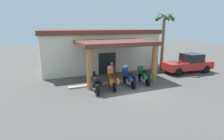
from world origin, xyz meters
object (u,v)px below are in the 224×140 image
at_px(motorcycle_black, 95,83).
at_px(motorcycle_green, 144,75).
at_px(pedestrian, 112,70).
at_px(motel_building, 97,48).
at_px(palm_tree_near_portico, 164,28).
at_px(pickup_truck_red, 188,64).
at_px(motorcycle_blue, 129,78).
at_px(motorcycle_orange, 112,80).

xyz_separation_m(motorcycle_black, motorcycle_green, (4.39, 0.26, 0.00)).
xyz_separation_m(motorcycle_green, pedestrian, (-2.15, 1.84, 0.26)).
bearing_deg(motel_building, palm_tree_near_portico, -36.79).
height_order(motorcycle_black, pickup_truck_red, pickup_truck_red).
bearing_deg(palm_tree_near_portico, pedestrian, -168.56).
bearing_deg(motorcycle_blue, pickup_truck_red, -75.57).
bearing_deg(palm_tree_near_portico, motorcycle_green, -143.64).
distance_m(motorcycle_orange, pickup_truck_red, 9.26).
xyz_separation_m(pedestrian, palm_tree_near_portico, (6.41, 1.30, 3.59)).
bearing_deg(motorcycle_black, motorcycle_blue, -82.72).
xyz_separation_m(motorcycle_blue, palm_tree_near_portico, (5.72, 3.24, 3.86)).
height_order(motel_building, motorcycle_orange, motel_building).
bearing_deg(motorcycle_orange, motorcycle_black, 109.04).
bearing_deg(motorcycle_orange, motel_building, 0.57).
bearing_deg(motorcycle_black, motorcycle_green, -82.36).
bearing_deg(motorcycle_green, pedestrian, 58.41).
bearing_deg(palm_tree_near_portico, motel_building, 142.30).
height_order(pedestrian, palm_tree_near_portico, palm_tree_near_portico).
relative_size(motel_building, motorcycle_black, 5.87).
relative_size(motorcycle_blue, palm_tree_near_portico, 0.36).
xyz_separation_m(motorcycle_black, pickup_truck_red, (10.62, 1.60, 0.24)).
distance_m(motel_building, palm_tree_near_portico, 7.69).
relative_size(motorcycle_black, pickup_truck_red, 0.41).
height_order(motorcycle_orange, pickup_truck_red, pickup_truck_red).
distance_m(motorcycle_black, palm_tree_near_portico, 10.06).
relative_size(motorcycle_orange, motorcycle_blue, 0.99).
height_order(motorcycle_orange, motorcycle_green, same).
bearing_deg(motorcycle_black, palm_tree_near_portico, -64.29).
bearing_deg(motorcycle_black, pedestrian, -42.61).
bearing_deg(motorcycle_blue, palm_tree_near_portico, -56.69).
xyz_separation_m(motel_building, motorcycle_green, (1.53, -7.61, -1.51)).
xyz_separation_m(motorcycle_black, pedestrian, (2.24, 2.10, 0.26)).
distance_m(motorcycle_black, motorcycle_green, 4.40).
bearing_deg(pedestrian, motorcycle_orange, 37.60).
bearing_deg(palm_tree_near_portico, motorcycle_blue, -150.48).
bearing_deg(motorcycle_orange, motorcycle_blue, -81.36).
relative_size(motel_building, motorcycle_orange, 5.92).
relative_size(motorcycle_black, motorcycle_orange, 1.01).
relative_size(motorcycle_green, pickup_truck_red, 0.41).
relative_size(motorcycle_orange, palm_tree_near_portico, 0.35).
relative_size(motorcycle_black, motorcycle_blue, 1.00).
distance_m(motorcycle_black, motorcycle_orange, 1.48).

